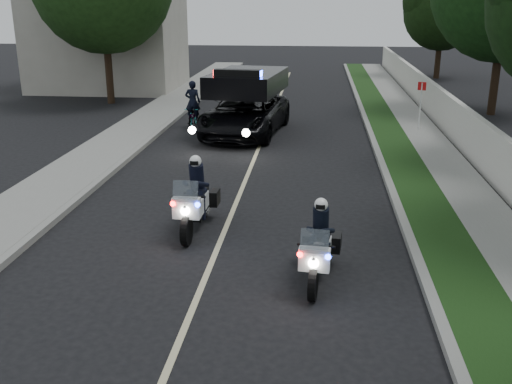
% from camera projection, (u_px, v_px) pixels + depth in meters
% --- Properties ---
extents(ground, '(120.00, 120.00, 0.00)m').
position_uv_depth(ground, '(177.00, 347.00, 8.94)').
color(ground, black).
rests_on(ground, ground).
extents(curb_right, '(0.20, 60.00, 0.15)m').
position_uv_depth(curb_right, '(384.00, 169.00, 17.96)').
color(curb_right, gray).
rests_on(curb_right, ground).
extents(grass_verge, '(1.20, 60.00, 0.16)m').
position_uv_depth(grass_verge, '(407.00, 170.00, 17.89)').
color(grass_verge, '#193814').
rests_on(grass_verge, ground).
extents(sidewalk_right, '(1.40, 60.00, 0.16)m').
position_uv_depth(sidewalk_right, '(451.00, 171.00, 17.76)').
color(sidewalk_right, gray).
rests_on(sidewalk_right, ground).
extents(property_wall, '(0.22, 60.00, 1.50)m').
position_uv_depth(property_wall, '(488.00, 150.00, 17.45)').
color(property_wall, beige).
rests_on(property_wall, ground).
extents(curb_left, '(0.20, 60.00, 0.15)m').
position_uv_depth(curb_left, '(123.00, 162.00, 18.76)').
color(curb_left, gray).
rests_on(curb_left, ground).
extents(sidewalk_left, '(2.00, 60.00, 0.16)m').
position_uv_depth(sidewalk_left, '(90.00, 161.00, 18.87)').
color(sidewalk_left, gray).
rests_on(sidewalk_left, ground).
extents(building_far, '(8.00, 6.00, 7.00)m').
position_uv_depth(building_far, '(107.00, 27.00, 33.38)').
color(building_far, '#A8A396').
rests_on(building_far, ground).
extents(lane_marking, '(0.12, 50.00, 0.01)m').
position_uv_depth(lane_marking, '(251.00, 168.00, 18.38)').
color(lane_marking, '#BFB78C').
rests_on(lane_marking, ground).
extents(police_moto_left, '(0.77, 2.06, 1.73)m').
position_uv_depth(police_moto_left, '(196.00, 230.00, 13.46)').
color(police_moto_left, silver).
rests_on(police_moto_left, ground).
extents(police_moto_right, '(0.85, 1.93, 1.59)m').
position_uv_depth(police_moto_right, '(318.00, 280.00, 11.08)').
color(police_moto_right, silver).
rests_on(police_moto_right, ground).
extents(police_suv, '(3.35, 6.02, 2.79)m').
position_uv_depth(police_suv, '(245.00, 134.00, 22.99)').
color(police_suv, black).
rests_on(police_suv, ground).
extents(bicycle, '(0.58, 1.61, 0.83)m').
position_uv_depth(bicycle, '(194.00, 127.00, 24.18)').
color(bicycle, black).
rests_on(bicycle, ground).
extents(cyclist, '(0.63, 0.43, 1.71)m').
position_uv_depth(cyclist, '(194.00, 127.00, 24.18)').
color(cyclist, black).
rests_on(cyclist, ground).
extents(sign_post, '(0.42, 0.42, 2.06)m').
position_uv_depth(sign_post, '(418.00, 133.00, 23.15)').
color(sign_post, '#AE0C21').
rests_on(sign_post, ground).
extents(tree_right_d, '(8.13, 8.13, 10.69)m').
position_uv_depth(tree_right_d, '(491.00, 115.00, 26.83)').
color(tree_right_d, '#183F15').
rests_on(tree_right_d, ground).
extents(tree_right_e, '(6.50, 6.50, 8.25)m').
position_uv_depth(tree_right_e, '(436.00, 78.00, 39.00)').
color(tree_right_e, black).
rests_on(tree_right_e, ground).
extents(tree_left_near, '(8.16, 8.16, 11.26)m').
position_uv_depth(tree_left_near, '(111.00, 103.00, 29.76)').
color(tree_left_near, '#1E4316').
rests_on(tree_left_near, ground).
extents(tree_left_far, '(8.68, 8.68, 11.88)m').
position_uv_depth(tree_left_far, '(125.00, 85.00, 35.80)').
color(tree_left_far, black).
rests_on(tree_left_far, ground).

